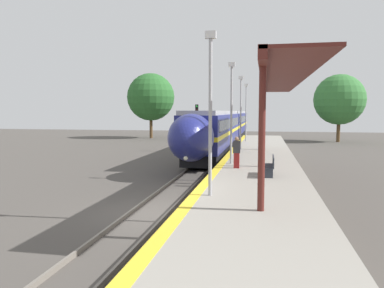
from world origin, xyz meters
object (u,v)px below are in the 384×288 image
at_px(lamppost_mid, 231,106).
at_px(lamppost_farthest, 246,108).
at_px(lamppost_near, 210,103).
at_px(train, 225,127).
at_px(railway_signal, 197,123).
at_px(lamppost_far, 241,108).
at_px(platform_bench, 271,165).
at_px(person_waiting, 237,152).

relative_size(lamppost_mid, lamppost_farthest, 1.00).
distance_m(lamppost_near, lamppost_farthest, 24.01).
bearing_deg(lamppost_near, train, 95.01).
height_order(train, railway_signal, railway_signal).
xyz_separation_m(lamppost_near, lamppost_farthest, (0.00, 24.01, 0.00)).
relative_size(railway_signal, lamppost_near, 0.82).
bearing_deg(lamppost_farthest, lamppost_mid, -90.00).
xyz_separation_m(railway_signal, lamppost_mid, (4.59, -14.71, 1.39)).
bearing_deg(lamppost_far, lamppost_mid, -90.00).
relative_size(platform_bench, lamppost_near, 0.30).
xyz_separation_m(lamppost_mid, lamppost_farthest, (0.00, 16.01, 0.00)).
bearing_deg(person_waiting, lamppost_near, -93.84).
distance_m(train, platform_bench, 23.35).
bearing_deg(person_waiting, railway_signal, 107.08).
xyz_separation_m(person_waiting, railway_signal, (-5.02, 16.32, 0.94)).
distance_m(lamppost_far, lamppost_farthest, 8.00).
bearing_deg(lamppost_far, lamppost_farthest, 90.00).
xyz_separation_m(train, lamppost_far, (2.40, -11.29, 1.89)).
bearing_deg(lamppost_farthest, train, 126.10).
height_order(person_waiting, lamppost_farthest, lamppost_farthest).
bearing_deg(railway_signal, lamppost_farthest, 15.84).
bearing_deg(lamppost_mid, railway_signal, 107.32).
height_order(person_waiting, lamppost_far, lamppost_far).
height_order(train, lamppost_near, lamppost_near).
bearing_deg(platform_bench, lamppost_farthest, 96.07).
distance_m(person_waiting, lamppost_mid, 2.87).
bearing_deg(lamppost_farthest, railway_signal, -164.16).
bearing_deg(lamppost_farthest, lamppost_near, -90.00).
xyz_separation_m(railway_signal, lamppost_near, (4.59, -22.71, 1.39)).
height_order(lamppost_near, lamppost_far, same).
bearing_deg(lamppost_farthest, platform_bench, -83.93).
bearing_deg(lamppost_near, lamppost_mid, 90.00).
height_order(platform_bench, lamppost_near, lamppost_near).
height_order(train, platform_bench, train).
distance_m(person_waiting, lamppost_near, 6.81).
bearing_deg(train, lamppost_far, -78.02).
bearing_deg(person_waiting, lamppost_mid, 104.87).
xyz_separation_m(person_waiting, lamppost_far, (-0.43, 9.62, 2.33)).
height_order(platform_bench, lamppost_far, lamppost_far).
height_order(lamppost_near, lamppost_farthest, same).
height_order(platform_bench, lamppost_farthest, lamppost_farthest).
bearing_deg(railway_signal, train, 64.46).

